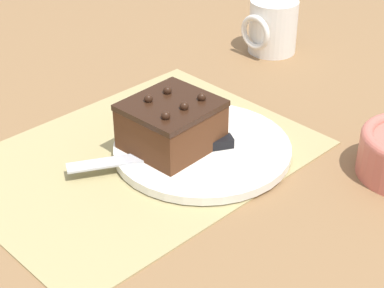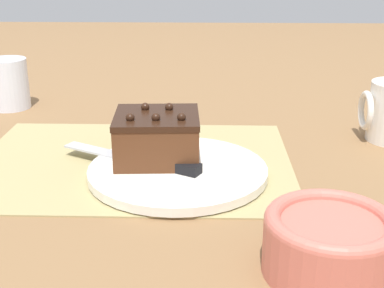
{
  "view_description": "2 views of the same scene",
  "coord_description": "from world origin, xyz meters",
  "px_view_note": "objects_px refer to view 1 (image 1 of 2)",
  "views": [
    {
      "loc": [
        0.46,
        0.58,
        0.48
      ],
      "look_at": [
        -0.04,
        0.06,
        0.03
      ],
      "focal_mm": 60.0,
      "sensor_mm": 36.0,
      "label": 1
    },
    {
      "loc": [
        -0.11,
        0.72,
        0.3
      ],
      "look_at": [
        -0.09,
        0.08,
        0.06
      ],
      "focal_mm": 50.0,
      "sensor_mm": 36.0,
      "label": 2
    }
  ],
  "objects_px": {
    "serving_knife": "(180,149)",
    "coffee_mug": "(272,27)",
    "chocolate_cake": "(171,124)",
    "cake_plate": "(202,148)"
  },
  "relations": [
    {
      "from": "serving_knife",
      "to": "coffee_mug",
      "type": "height_order",
      "value": "coffee_mug"
    },
    {
      "from": "cake_plate",
      "to": "coffee_mug",
      "type": "relative_size",
      "value": 2.5
    },
    {
      "from": "coffee_mug",
      "to": "serving_knife",
      "type": "bearing_deg",
      "value": 22.27
    },
    {
      "from": "chocolate_cake",
      "to": "serving_knife",
      "type": "height_order",
      "value": "chocolate_cake"
    },
    {
      "from": "cake_plate",
      "to": "serving_knife",
      "type": "bearing_deg",
      "value": -11.11
    },
    {
      "from": "chocolate_cake",
      "to": "coffee_mug",
      "type": "height_order",
      "value": "coffee_mug"
    },
    {
      "from": "cake_plate",
      "to": "coffee_mug",
      "type": "xyz_separation_m",
      "value": [
        -0.34,
        -0.16,
        0.04
      ]
    },
    {
      "from": "cake_plate",
      "to": "serving_knife",
      "type": "relative_size",
      "value": 1.18
    },
    {
      "from": "chocolate_cake",
      "to": "serving_knife",
      "type": "relative_size",
      "value": 0.58
    },
    {
      "from": "chocolate_cake",
      "to": "cake_plate",
      "type": "bearing_deg",
      "value": 136.17
    }
  ]
}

